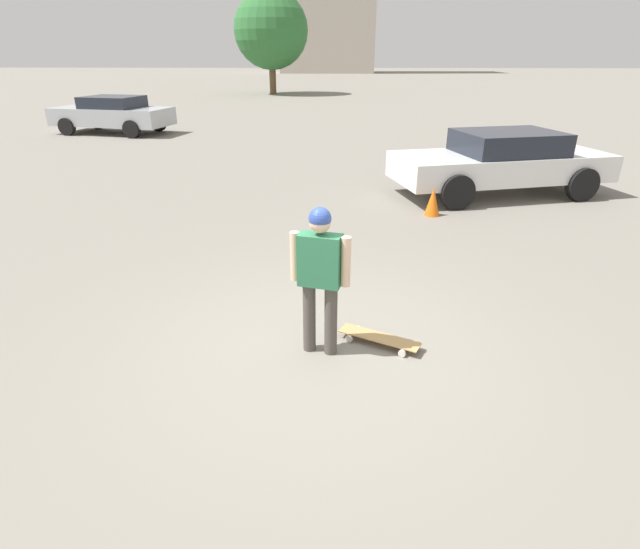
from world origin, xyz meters
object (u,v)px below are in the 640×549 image
Objects in this scene: skateboard at (379,338)px; traffic_cone at (433,202)px; person at (320,269)px; car_parked_near at (502,161)px; car_parked_far at (112,114)px.

traffic_cone reaches higher than skateboard.
car_parked_near is (6.66, -3.76, -0.22)m from person.
car_parked_near is at bearing -89.42° from skateboard.
car_parked_near is 15.31m from car_parked_far.
car_parked_near is at bearing -45.98° from traffic_cone.
car_parked_far is at bearing -32.31° from skateboard.
person reaches higher than car_parked_far.
person is 7.65m from car_parked_near.
car_parked_far is at bearing 45.59° from traffic_cone.
skateboard is 5.00m from traffic_cone.
skateboard is at bearing 27.81° from person.
skateboard is 1.64× the size of traffic_cone.
traffic_cone is at bearing 82.12° from person.
person is at bearing 45.58° from car_parked_near.
skateboard is at bearing 164.12° from traffic_cone.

